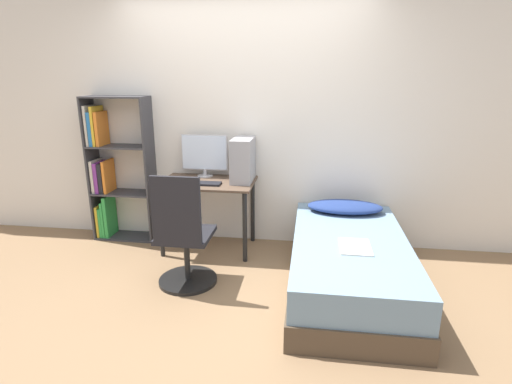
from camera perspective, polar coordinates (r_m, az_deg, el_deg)
The scene contains 11 objects.
ground_plane at distance 3.30m, azimuth -5.40°, elevation -15.65°, with size 14.00×14.00×0.00m, color #846647.
wall_back at distance 4.17m, azimuth -1.51°, elevation 9.53°, with size 8.00×0.05×2.50m.
desk at distance 4.06m, azimuth -6.88°, elevation -0.12°, with size 0.94×0.61×0.72m.
bookshelf at distance 4.57m, azimuth -20.01°, elevation 2.60°, with size 0.67×0.28×1.54m.
office_chair at distance 3.42m, azimuth -10.28°, elevation -7.29°, with size 0.51×0.51×1.00m.
bed at distance 3.50m, azimuth 13.10°, elevation -9.93°, with size 0.96×1.86×0.45m.
pillow at distance 4.01m, azimuth 12.59°, elevation -2.07°, with size 0.73×0.36×0.11m.
magazine at distance 3.24m, azimuth 13.99°, elevation -7.60°, with size 0.24×0.32×0.01m.
monitor at distance 4.18m, azimuth -7.38°, elevation 5.39°, with size 0.49×0.16×0.44m.
keyboard at distance 3.92m, azimuth -8.19°, elevation 1.24°, with size 0.43×0.13×0.02m.
pc_tower at distance 3.98m, azimuth -1.88°, elevation 4.63°, with size 0.20×0.41×0.43m.
Camera 1 is at (0.68, -2.72, 1.75)m, focal length 28.00 mm.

